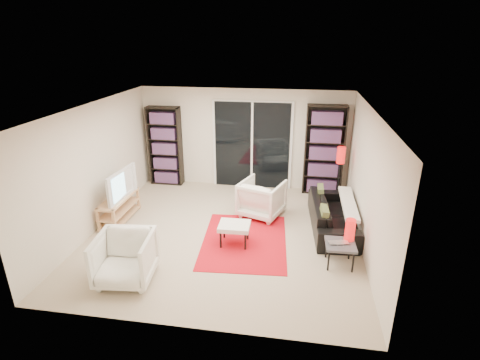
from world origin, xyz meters
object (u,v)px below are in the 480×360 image
object	(u,v)px
sofa	(333,215)
bookshelf_left	(165,146)
tv_stand	(120,208)
armchair_back	(262,198)
bookshelf_right	(324,150)
ottoman	(234,227)
floor_lamp	(340,161)
side_table	(340,246)
armchair_front	(125,259)

from	to	relation	value
sofa	bookshelf_left	bearing A→B (deg)	61.97
tv_stand	armchair_back	bearing A→B (deg)	13.57
bookshelf_right	ottoman	world-z (taller)	bookshelf_right
armchair_back	floor_lamp	distance (m)	1.90
ottoman	side_table	world-z (taller)	same
armchair_front	bookshelf_right	bearing A→B (deg)	45.92
bookshelf_left	ottoman	bearing A→B (deg)	-50.52
bookshelf_left	tv_stand	world-z (taller)	bookshelf_left
ottoman	floor_lamp	distance (m)	2.92
armchair_back	side_table	bearing A→B (deg)	151.13
tv_stand	ottoman	world-z (taller)	tv_stand
sofa	armchair_back	distance (m)	1.47
tv_stand	armchair_back	xyz separation A→B (m)	(2.83, 0.68, 0.12)
side_table	bookshelf_right	bearing A→B (deg)	93.15
ottoman	armchair_back	bearing A→B (deg)	73.81
tv_stand	bookshelf_right	bearing A→B (deg)	27.14
sofa	side_table	world-z (taller)	sofa
bookshelf_right	ottoman	xyz separation A→B (m)	(-1.65, -2.67, -0.71)
bookshelf_right	side_table	size ratio (longest dim) A/B	4.25
armchair_back	armchair_front	bearing A→B (deg)	73.77
floor_lamp	armchair_front	bearing A→B (deg)	-135.45
sofa	floor_lamp	bearing A→B (deg)	-12.60
bookshelf_right	floor_lamp	xyz separation A→B (m)	(0.32, -0.62, -0.04)
tv_stand	side_table	bearing A→B (deg)	-12.33
bookshelf_left	floor_lamp	distance (m)	4.21
sofa	ottoman	distance (m)	1.99
tv_stand	side_table	distance (m)	4.39
bookshelf_right	ottoman	bearing A→B (deg)	-121.70
floor_lamp	ottoman	bearing A→B (deg)	-133.79
bookshelf_right	armchair_front	size ratio (longest dim) A/B	2.47
armchair_back	armchair_front	size ratio (longest dim) A/B	0.99
bookshelf_left	sofa	world-z (taller)	bookshelf_left
bookshelf_left	tv_stand	xyz separation A→B (m)	(-0.27, -2.11, -0.71)
tv_stand	floor_lamp	bearing A→B (deg)	18.59
sofa	side_table	distance (m)	1.26
bookshelf_right	floor_lamp	size ratio (longest dim) A/B	1.58
bookshelf_left	ottoman	size ratio (longest dim) A/B	3.46
bookshelf_left	ottoman	distance (m)	3.52
bookshelf_right	armchair_back	size ratio (longest dim) A/B	2.50
sofa	armchair_front	bearing A→B (deg)	120.32
sofa	armchair_back	world-z (taller)	armchair_back
bookshelf_left	tv_stand	distance (m)	2.25
bookshelf_left	floor_lamp	size ratio (longest dim) A/B	1.47
bookshelf_right	armchair_front	world-z (taller)	bookshelf_right
tv_stand	sofa	bearing A→B (deg)	4.35
bookshelf_right	tv_stand	xyz separation A→B (m)	(-4.12, -2.11, -0.79)
tv_stand	side_table	size ratio (longest dim) A/B	2.41
ottoman	bookshelf_right	bearing A→B (deg)	58.30
ottoman	side_table	size ratio (longest dim) A/B	1.14
tv_stand	side_table	world-z (taller)	tv_stand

